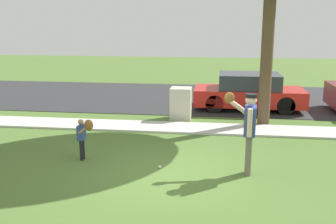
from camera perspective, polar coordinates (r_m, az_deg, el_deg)
The scene contains 8 objects.
ground_plane at distance 12.09m, azimuth 2.16°, elevation -2.53°, with size 48.00×48.00×0.00m, color #4C6B2D.
sidewalk_strip at distance 12.18m, azimuth 2.20°, elevation -2.27°, with size 36.00×1.20×0.06m, color beige.
road_surface at distance 17.04m, azimuth 3.79°, elevation 2.11°, with size 36.00×6.80×0.02m, color #2D2D30.
person_adult at distance 8.54m, azimuth 11.48°, elevation -1.80°, with size 0.70×0.70×1.77m.
person_child at distance 9.48m, azimuth -12.10°, elevation -3.00°, with size 0.45×0.43×1.04m.
baseball at distance 8.99m, azimuth -1.20°, elevation -7.91°, with size 0.07×0.07×0.07m, color white.
utility_cabinet at distance 13.26m, azimuth 1.86°, elevation 1.25°, with size 0.69×0.66×1.06m, color beige.
parked_hatchback_red at distance 14.96m, azimuth 11.57°, elevation 2.85°, with size 4.00×1.75×1.33m.
Camera 1 is at (1.08, -8.09, 3.27)m, focal length 42.23 mm.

